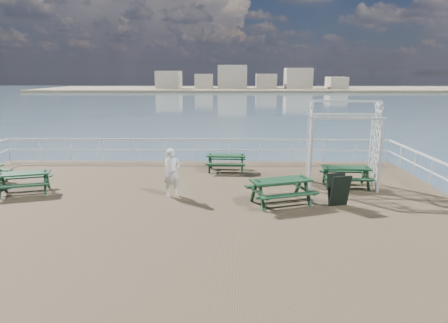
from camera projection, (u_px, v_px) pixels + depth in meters
ground at (178, 216)px, 12.02m from camera, size 18.00×14.00×0.30m
sea_backdrop at (262, 86)px, 142.75m from camera, size 300.00×300.00×9.20m
railing at (185, 164)px, 14.31m from camera, size 17.77×13.76×1.10m
picnic_table_b at (226, 159)px, 16.80m from camera, size 1.69×1.39×0.79m
picnic_table_c at (346, 172)px, 14.47m from camera, size 1.78×1.46×0.83m
picnic_table_d at (24, 178)px, 13.69m from camera, size 2.02×1.80×0.82m
picnic_table_e at (281, 186)px, 12.53m from camera, size 2.26×2.03×0.91m
trellis_arbor at (342, 149)px, 14.36m from camera, size 2.64×1.60×3.13m
sandwich_board at (338, 190)px, 12.39m from camera, size 0.71×0.60×1.02m
person at (172, 173)px, 13.31m from camera, size 0.70×0.61×1.62m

